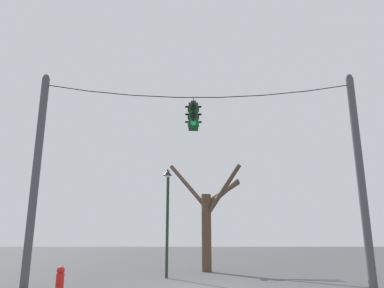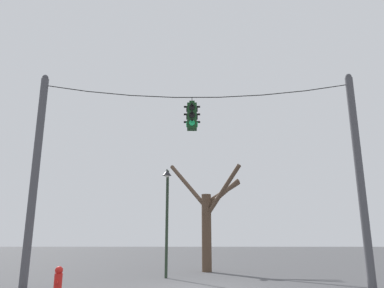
# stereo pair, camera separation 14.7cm
# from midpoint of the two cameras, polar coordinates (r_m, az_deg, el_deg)

# --- Properties ---
(utility_pole_left) EXTENTS (0.27, 0.27, 7.33)m
(utility_pole_left) POSITION_cam_midpoint_polar(r_m,az_deg,el_deg) (13.84, -22.53, -4.26)
(utility_pole_left) COLOR #4C4C51
(utility_pole_left) RESTS_ON ground_plane
(utility_pole_right) EXTENTS (0.27, 0.27, 7.33)m
(utility_pole_right) POSITION_cam_midpoint_polar(r_m,az_deg,el_deg) (13.95, 24.45, -4.13)
(utility_pole_right) COLOR #4C4C51
(utility_pole_right) RESTS_ON ground_plane
(span_wire) EXTENTS (11.05, 0.03, 0.52)m
(span_wire) POSITION_cam_midpoint_polar(r_m,az_deg,el_deg) (13.58, 1.00, 7.76)
(span_wire) COLOR black
(traffic_light_near_right_pole) EXTENTS (0.58, 0.58, 1.20)m
(traffic_light_near_right_pole) POSITION_cam_midpoint_polar(r_m,az_deg,el_deg) (13.27, 0.32, 4.25)
(traffic_light_near_right_pole) COLOR #143819
(street_lamp) EXTENTS (0.38, 0.66, 4.39)m
(street_lamp) POSITION_cam_midpoint_polar(r_m,az_deg,el_deg) (15.85, -3.58, -9.04)
(street_lamp) COLOR #233323
(street_lamp) RESTS_ON ground_plane
(bare_tree) EXTENTS (3.91, 3.40, 5.66)m
(bare_tree) POSITION_cam_midpoint_polar(r_m,az_deg,el_deg) (19.26, 2.73, -10.87)
(bare_tree) COLOR brown
(bare_tree) RESTS_ON ground_plane
(fire_hydrant) EXTENTS (0.22, 0.30, 0.75)m
(fire_hydrant) POSITION_cam_midpoint_polar(r_m,az_deg,el_deg) (11.68, -19.37, -18.99)
(fire_hydrant) COLOR red
(fire_hydrant) RESTS_ON ground_plane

